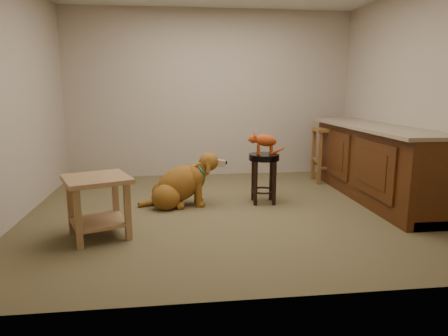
{
  "coord_description": "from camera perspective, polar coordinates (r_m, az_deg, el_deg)",
  "views": [
    {
      "loc": [
        -0.58,
        -4.41,
        1.39
      ],
      "look_at": [
        0.0,
        0.26,
        0.45
      ],
      "focal_mm": 32.0,
      "sensor_mm": 36.0,
      "label": 1
    }
  ],
  "objects": [
    {
      "name": "cabinet_run",
      "position": [
        5.43,
        20.76,
        0.46
      ],
      "size": [
        0.7,
        2.56,
        0.94
      ],
      "color": "#4B250D",
      "rests_on": "ground"
    },
    {
      "name": "floor",
      "position": [
        4.66,
        0.38,
        -6.07
      ],
      "size": [
        4.5,
        4.0,
        0.01
      ],
      "primitive_type": "cube",
      "color": "brown",
      "rests_on": "ground"
    },
    {
      "name": "room_shell",
      "position": [
        4.46,
        0.41,
        14.96
      ],
      "size": [
        4.54,
        4.04,
        2.62
      ],
      "color": "#AFA18D",
      "rests_on": "ground"
    },
    {
      "name": "padded_stool",
      "position": [
        4.89,
        5.7,
        -0.05
      ],
      "size": [
        0.37,
        0.37,
        0.61
      ],
      "rotation": [
        0.0,
        0.0,
        -0.07
      ],
      "color": "black",
      "rests_on": "ground"
    },
    {
      "name": "tabby_kitten",
      "position": [
        4.84,
        5.65,
        3.85
      ],
      "size": [
        0.47,
        0.16,
        0.29
      ],
      "rotation": [
        0.0,
        0.0,
        -0.07
      ],
      "color": "#A13710",
      "rests_on": "padded_stool"
    },
    {
      "name": "side_table",
      "position": [
        3.93,
        -17.6,
        -4.05
      ],
      "size": [
        0.74,
        0.74,
        0.59
      ],
      "rotation": [
        0.0,
        0.0,
        0.39
      ],
      "color": "olive",
      "rests_on": "ground"
    },
    {
      "name": "wood_stool",
      "position": [
        6.2,
        14.63,
        1.96
      ],
      "size": [
        0.47,
        0.47,
        0.81
      ],
      "rotation": [
        0.0,
        0.0,
        -0.08
      ],
      "color": "brown",
      "rests_on": "ground"
    },
    {
      "name": "golden_retriever",
      "position": [
        4.81,
        -6.26,
        -2.44
      ],
      "size": [
        1.08,
        0.54,
        0.68
      ],
      "rotation": [
        0.0,
        0.0,
        0.03
      ],
      "color": "brown",
      "rests_on": "ground"
    }
  ]
}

